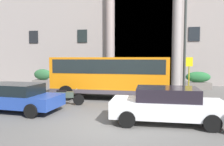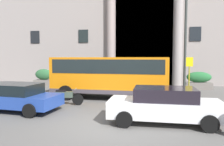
{
  "view_description": "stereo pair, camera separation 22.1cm",
  "coord_description": "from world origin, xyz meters",
  "px_view_note": "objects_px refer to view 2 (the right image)",
  "views": [
    {
      "loc": [
        1.8,
        -8.21,
        2.62
      ],
      "look_at": [
        -1.09,
        6.84,
        1.5
      ],
      "focal_mm": 35.65,
      "sensor_mm": 36.0,
      "label": 1
    },
    {
      "loc": [
        2.01,
        -8.16,
        2.62
      ],
      "look_at": [
        -1.09,
        6.84,
        1.5
      ],
      "focal_mm": 35.65,
      "sensor_mm": 36.0,
      "label": 2
    }
  ],
  "objects_px": {
    "hedge_planter_far_west": "(109,78)",
    "motorcycle_far_end": "(167,100)",
    "lamppost_plaza_centre": "(186,23)",
    "parked_sedan_second": "(14,97)",
    "hedge_planter_entrance_left": "(199,81)",
    "motorcycle_near_kerb": "(63,97)",
    "orange_minibus": "(110,74)",
    "bus_stop_sign": "(189,72)",
    "white_taxi_kerbside": "(165,105)",
    "hedge_planter_west": "(44,77)"
  },
  "relations": [
    {
      "from": "bus_stop_sign",
      "to": "hedge_planter_far_west",
      "type": "bearing_deg",
      "value": 149.41
    },
    {
      "from": "bus_stop_sign",
      "to": "hedge_planter_west",
      "type": "distance_m",
      "value": 12.74
    },
    {
      "from": "parked_sedan_second",
      "to": "hedge_planter_west",
      "type": "bearing_deg",
      "value": 114.53
    },
    {
      "from": "hedge_planter_far_west",
      "to": "motorcycle_far_end",
      "type": "distance_m",
      "value": 8.86
    },
    {
      "from": "lamppost_plaza_centre",
      "to": "orange_minibus",
      "type": "bearing_deg",
      "value": -151.64
    },
    {
      "from": "motorcycle_near_kerb",
      "to": "lamppost_plaza_centre",
      "type": "relative_size",
      "value": 0.24
    },
    {
      "from": "bus_stop_sign",
      "to": "motorcycle_far_end",
      "type": "height_order",
      "value": "bus_stop_sign"
    },
    {
      "from": "orange_minibus",
      "to": "hedge_planter_far_west",
      "type": "height_order",
      "value": "orange_minibus"
    },
    {
      "from": "hedge_planter_west",
      "to": "motorcycle_far_end",
      "type": "height_order",
      "value": "hedge_planter_west"
    },
    {
      "from": "parked_sedan_second",
      "to": "white_taxi_kerbside",
      "type": "xyz_separation_m",
      "value": [
        7.08,
        -0.62,
        0.04
      ]
    },
    {
      "from": "motorcycle_near_kerb",
      "to": "white_taxi_kerbside",
      "type": "bearing_deg",
      "value": -36.09
    },
    {
      "from": "hedge_planter_far_west",
      "to": "white_taxi_kerbside",
      "type": "xyz_separation_m",
      "value": [
        4.49,
        -10.06,
        -0.04
      ]
    },
    {
      "from": "lamppost_plaza_centre",
      "to": "parked_sedan_second",
      "type": "bearing_deg",
      "value": -141.98
    },
    {
      "from": "parked_sedan_second",
      "to": "motorcycle_far_end",
      "type": "distance_m",
      "value": 7.54
    },
    {
      "from": "orange_minibus",
      "to": "hedge_planter_far_west",
      "type": "distance_m",
      "value": 5.48
    },
    {
      "from": "hedge_planter_far_west",
      "to": "lamppost_plaza_centre",
      "type": "bearing_deg",
      "value": -23.93
    },
    {
      "from": "white_taxi_kerbside",
      "to": "bus_stop_sign",
      "type": "bearing_deg",
      "value": 73.54
    },
    {
      "from": "hedge_planter_entrance_left",
      "to": "lamppost_plaza_centre",
      "type": "height_order",
      "value": "lamppost_plaza_centre"
    },
    {
      "from": "white_taxi_kerbside",
      "to": "motorcycle_far_end",
      "type": "height_order",
      "value": "white_taxi_kerbside"
    },
    {
      "from": "orange_minibus",
      "to": "motorcycle_near_kerb",
      "type": "xyz_separation_m",
      "value": [
        -2.06,
        -2.54,
        -1.1
      ]
    },
    {
      "from": "white_taxi_kerbside",
      "to": "motorcycle_near_kerb",
      "type": "height_order",
      "value": "white_taxi_kerbside"
    },
    {
      "from": "motorcycle_near_kerb",
      "to": "lamppost_plaza_centre",
      "type": "bearing_deg",
      "value": 23.92
    },
    {
      "from": "orange_minibus",
      "to": "bus_stop_sign",
      "type": "distance_m",
      "value": 5.2
    },
    {
      "from": "bus_stop_sign",
      "to": "lamppost_plaza_centre",
      "type": "bearing_deg",
      "value": 100.05
    },
    {
      "from": "bus_stop_sign",
      "to": "white_taxi_kerbside",
      "type": "distance_m",
      "value": 6.67
    },
    {
      "from": "orange_minibus",
      "to": "bus_stop_sign",
      "type": "bearing_deg",
      "value": 17.94
    },
    {
      "from": "hedge_planter_far_west",
      "to": "hedge_planter_entrance_left",
      "type": "height_order",
      "value": "hedge_planter_far_west"
    },
    {
      "from": "hedge_planter_entrance_left",
      "to": "motorcycle_near_kerb",
      "type": "xyz_separation_m",
      "value": [
        -8.27,
        -7.86,
        -0.22
      ]
    },
    {
      "from": "bus_stop_sign",
      "to": "motorcycle_far_end",
      "type": "bearing_deg",
      "value": -112.0
    },
    {
      "from": "hedge_planter_far_west",
      "to": "parked_sedan_second",
      "type": "height_order",
      "value": "hedge_planter_far_west"
    },
    {
      "from": "orange_minibus",
      "to": "hedge_planter_entrance_left",
      "type": "relative_size",
      "value": 3.51
    },
    {
      "from": "orange_minibus",
      "to": "motorcycle_near_kerb",
      "type": "bearing_deg",
      "value": -128.84
    },
    {
      "from": "hedge_planter_entrance_left",
      "to": "lamppost_plaza_centre",
      "type": "distance_m",
      "value": 5.26
    },
    {
      "from": "motorcycle_far_end",
      "to": "motorcycle_near_kerb",
      "type": "height_order",
      "value": "same"
    },
    {
      "from": "white_taxi_kerbside",
      "to": "hedge_planter_west",
      "type": "bearing_deg",
      "value": 136.04
    },
    {
      "from": "orange_minibus",
      "to": "hedge_planter_entrance_left",
      "type": "height_order",
      "value": "orange_minibus"
    },
    {
      "from": "orange_minibus",
      "to": "motorcycle_far_end",
      "type": "height_order",
      "value": "orange_minibus"
    },
    {
      "from": "hedge_planter_entrance_left",
      "to": "motorcycle_far_end",
      "type": "relative_size",
      "value": 1.0
    },
    {
      "from": "orange_minibus",
      "to": "bus_stop_sign",
      "type": "xyz_separation_m",
      "value": [
        4.95,
        1.58,
        0.04
      ]
    },
    {
      "from": "motorcycle_far_end",
      "to": "motorcycle_near_kerb",
      "type": "distance_m",
      "value": 5.48
    },
    {
      "from": "hedge_planter_west",
      "to": "hedge_planter_far_west",
      "type": "xyz_separation_m",
      "value": [
        6.03,
        0.33,
        0.04
      ]
    },
    {
      "from": "hedge_planter_far_west",
      "to": "motorcycle_far_end",
      "type": "height_order",
      "value": "hedge_planter_far_west"
    },
    {
      "from": "hedge_planter_west",
      "to": "white_taxi_kerbside",
      "type": "bearing_deg",
      "value": -42.77
    },
    {
      "from": "orange_minibus",
      "to": "parked_sedan_second",
      "type": "distance_m",
      "value": 5.76
    },
    {
      "from": "motorcycle_far_end",
      "to": "white_taxi_kerbside",
      "type": "bearing_deg",
      "value": -89.49
    },
    {
      "from": "hedge_planter_far_west",
      "to": "white_taxi_kerbside",
      "type": "bearing_deg",
      "value": -65.93
    },
    {
      "from": "orange_minibus",
      "to": "hedge_planter_entrance_left",
      "type": "xyz_separation_m",
      "value": [
        6.21,
        5.32,
        -0.88
      ]
    },
    {
      "from": "hedge_planter_west",
      "to": "hedge_planter_far_west",
      "type": "relative_size",
      "value": 0.99
    },
    {
      "from": "motorcycle_far_end",
      "to": "bus_stop_sign",
      "type": "bearing_deg",
      "value": 72.95
    },
    {
      "from": "parked_sedan_second",
      "to": "hedge_planter_far_west",
      "type": "bearing_deg",
      "value": 78.54
    }
  ]
}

